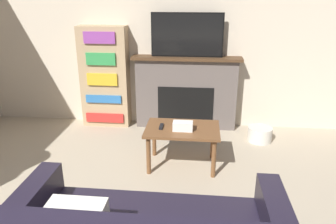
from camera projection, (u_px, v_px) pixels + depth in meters
The scene contains 8 objects.
wall_back at pixel (168, 35), 4.70m from camera, with size 6.48×0.06×2.70m.
fireplace at pixel (186, 92), 4.82m from camera, with size 1.57×0.28×1.07m.
tv at pixel (187, 35), 4.52m from camera, with size 1.00×0.03×0.61m.
coffee_table at pixel (182, 134), 3.74m from camera, with size 0.84×0.56×0.48m.
tissue_box at pixel (183, 126), 3.64m from camera, with size 0.22×0.12×0.10m.
remote_control at pixel (161, 126), 3.73m from camera, with size 0.04×0.15×0.02m.
bookshelf at pixel (105, 77), 4.85m from camera, with size 0.70×0.29×1.48m.
storage_basket at pixel (260, 134), 4.48m from camera, with size 0.33×0.33×0.20m.
Camera 1 is at (0.50, -1.00, 1.94)m, focal length 35.00 mm.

